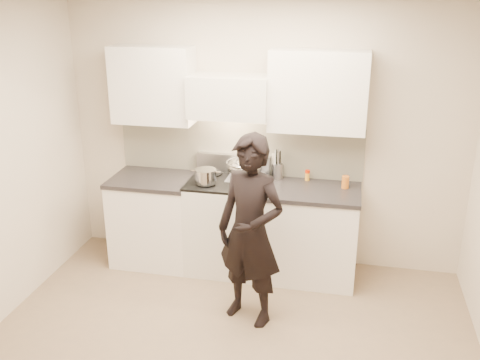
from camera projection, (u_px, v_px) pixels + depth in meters
name	position (u px, v px, depth m)	size (l,w,h in m)	color
ground_plane	(224.00, 357.00, 4.19)	(4.00, 4.00, 0.00)	#81694E
room_shell	(226.00, 148.00, 4.00)	(4.04, 3.54, 2.70)	beige
stove	(228.00, 224.00, 5.40)	(0.76, 0.65, 0.96)	silver
counter_right	(310.00, 233.00, 5.24)	(0.92, 0.67, 0.92)	white
counter_left	(155.00, 219.00, 5.55)	(0.82, 0.67, 0.92)	white
wok	(245.00, 166.00, 5.28)	(0.37, 0.45, 0.30)	silver
stock_pot	(206.00, 176.00, 5.11)	(0.29, 0.21, 0.14)	silver
utensil_crock	(277.00, 170.00, 5.34)	(0.11, 0.11, 0.29)	#AFAFB2
spice_jar	(307.00, 175.00, 5.29)	(0.05, 0.05, 0.11)	gold
oil_glass	(345.00, 182.00, 5.09)	(0.07, 0.07, 0.12)	#C9671C
person	(250.00, 231.00, 4.42)	(0.60, 0.40, 1.65)	black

